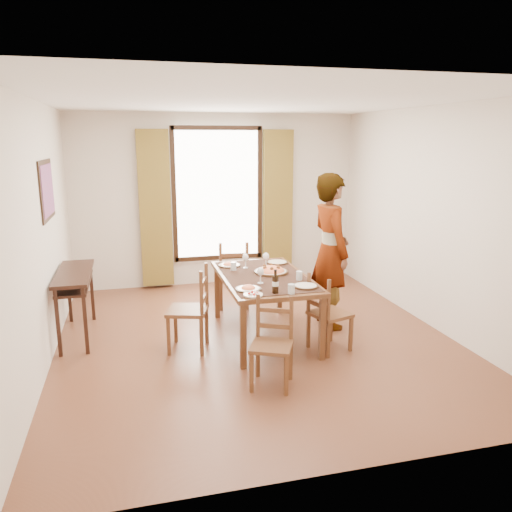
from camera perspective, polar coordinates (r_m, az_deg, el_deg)
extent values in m
plane|color=#4C2517|center=(5.97, -0.05, -9.44)|extent=(5.00, 5.00, 0.00)
cube|color=beige|center=(8.01, -4.45, 6.36)|extent=(4.50, 0.10, 2.70)
cube|color=beige|center=(3.29, 10.69, -3.80)|extent=(4.50, 0.10, 2.70)
cube|color=beige|center=(5.50, -23.44, 2.18)|extent=(0.10, 5.00, 2.70)
cube|color=beige|center=(6.51, 19.58, 4.06)|extent=(0.10, 5.00, 2.70)
cube|color=white|center=(5.53, -0.06, 17.57)|extent=(4.50, 5.00, 0.04)
cube|color=white|center=(7.97, -4.43, 7.05)|extent=(1.30, 0.04, 2.00)
cube|color=olive|center=(7.83, -11.44, 5.24)|extent=(0.48, 0.10, 2.40)
cube|color=olive|center=(8.16, 2.49, 5.80)|extent=(0.48, 0.10, 2.40)
cube|color=black|center=(6.03, -22.81, 6.97)|extent=(0.02, 0.86, 0.66)
cube|color=red|center=(6.03, -22.71, 6.97)|extent=(0.01, 0.76, 0.56)
cube|color=black|center=(6.17, -20.10, -1.87)|extent=(0.38, 1.20, 0.04)
cube|color=black|center=(6.20, -20.02, -2.94)|extent=(0.34, 1.10, 0.03)
cube|color=black|center=(5.78, -21.70, -7.15)|extent=(0.04, 0.04, 0.76)
cube|color=black|center=(6.82, -20.58, -4.01)|extent=(0.04, 0.04, 0.76)
cube|color=black|center=(5.75, -18.91, -7.03)|extent=(0.04, 0.04, 0.76)
cube|color=black|center=(6.79, -18.23, -3.89)|extent=(0.04, 0.04, 0.76)
cube|color=brown|center=(5.81, 0.93, -2.51)|extent=(0.98, 1.67, 0.05)
cube|color=black|center=(5.80, 0.93, -2.25)|extent=(0.90, 1.54, 0.01)
cube|color=brown|center=(5.12, -1.47, -9.16)|extent=(0.06, 0.06, 0.70)
cube|color=brown|center=(6.56, -4.48, -4.13)|extent=(0.06, 0.06, 0.70)
cube|color=brown|center=(5.36, 7.58, -8.23)|extent=(0.06, 0.06, 0.70)
cube|color=brown|center=(6.75, 2.71, -3.61)|extent=(0.06, 0.06, 0.70)
cube|color=brown|center=(5.60, -7.84, -6.20)|extent=(0.53, 0.53, 0.04)
cube|color=brown|center=(5.88, -9.19, -7.63)|extent=(0.04, 0.04, 0.45)
cube|color=brown|center=(5.81, -5.67, -7.76)|extent=(0.04, 0.04, 0.45)
cube|color=brown|center=(5.55, -9.97, -8.95)|extent=(0.04, 0.04, 0.45)
cube|color=brown|center=(5.48, -6.25, -9.11)|extent=(0.04, 0.04, 0.45)
cube|color=brown|center=(5.66, -5.68, -3.25)|extent=(0.04, 0.04, 0.50)
cube|color=brown|center=(5.32, -6.27, -4.35)|extent=(0.04, 0.04, 0.50)
cube|color=brown|center=(5.52, -5.94, -4.78)|extent=(0.13, 0.35, 0.05)
cube|color=brown|center=(5.46, -5.98, -2.98)|extent=(0.13, 0.35, 0.05)
cube|color=brown|center=(6.98, -2.68, -2.18)|extent=(0.46, 0.46, 0.04)
cube|color=brown|center=(7.23, -1.37, -3.47)|extent=(0.04, 0.04, 0.45)
cube|color=brown|center=(6.89, -1.02, -4.32)|extent=(0.04, 0.04, 0.45)
cube|color=brown|center=(7.20, -4.22, -3.58)|extent=(0.04, 0.04, 0.45)
cube|color=brown|center=(6.86, -4.01, -4.43)|extent=(0.04, 0.04, 0.45)
cube|color=brown|center=(6.75, -1.03, -0.50)|extent=(0.04, 0.04, 0.50)
cube|color=brown|center=(6.72, -4.07, -0.60)|extent=(0.04, 0.04, 0.50)
cube|color=brown|center=(6.76, -2.54, -1.38)|extent=(0.36, 0.06, 0.05)
cube|color=brown|center=(6.72, -2.56, 0.11)|extent=(0.36, 0.06, 0.05)
cube|color=brown|center=(4.76, 1.79, -10.26)|extent=(0.50, 0.50, 0.04)
cube|color=brown|center=(4.73, -0.53, -13.13)|extent=(0.04, 0.04, 0.40)
cube|color=brown|center=(5.01, 0.20, -11.52)|extent=(0.04, 0.04, 0.40)
cube|color=brown|center=(4.68, 3.46, -13.43)|extent=(0.04, 0.04, 0.40)
cube|color=brown|center=(4.97, 3.95, -11.78)|extent=(0.04, 0.04, 0.40)
cube|color=brown|center=(4.86, 0.23, -6.90)|extent=(0.03, 0.03, 0.45)
cube|color=brown|center=(4.81, 4.04, -7.13)|extent=(0.03, 0.03, 0.45)
cube|color=brown|center=(4.87, 2.11, -8.01)|extent=(0.30, 0.16, 0.04)
cube|color=brown|center=(4.81, 2.13, -6.22)|extent=(0.30, 0.16, 0.04)
cube|color=brown|center=(5.61, 8.46, -6.58)|extent=(0.49, 0.49, 0.04)
cube|color=brown|center=(5.67, 10.78, -8.67)|extent=(0.04, 0.04, 0.42)
cube|color=brown|center=(5.46, 8.22, -9.45)|extent=(0.04, 0.04, 0.42)
cube|color=brown|center=(5.90, 8.54, -7.72)|extent=(0.04, 0.04, 0.42)
cube|color=brown|center=(5.70, 6.01, -8.41)|extent=(0.04, 0.04, 0.42)
cube|color=brown|center=(5.30, 8.30, -5.10)|extent=(0.03, 0.03, 0.46)
cube|color=brown|center=(5.55, 6.04, -4.22)|extent=(0.03, 0.03, 0.46)
cube|color=brown|center=(5.45, 7.11, -5.57)|extent=(0.13, 0.32, 0.05)
cube|color=brown|center=(5.40, 7.16, -3.90)|extent=(0.13, 0.32, 0.05)
imported|color=#919499|center=(6.20, 8.49, 0.54)|extent=(0.74, 0.52, 1.91)
cylinder|color=silver|center=(5.62, 4.96, -2.24)|extent=(0.07, 0.07, 0.10)
cylinder|color=silver|center=(6.02, -2.59, -1.16)|extent=(0.07, 0.07, 0.10)
cylinder|color=silver|center=(5.12, 4.06, -3.78)|extent=(0.07, 0.07, 0.10)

